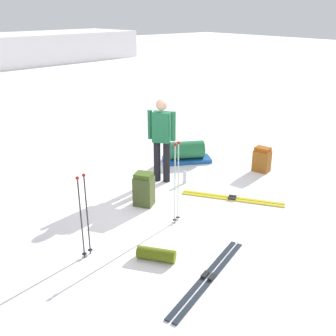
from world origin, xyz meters
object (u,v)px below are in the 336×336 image
gear_sled (187,153)px  backpack_large_dark (144,189)px  ski_poles_planted_near (84,212)px  sleeping_mat_rolled (156,254)px  ski_pair_far (208,277)px  ski_poles_planted_far (177,179)px  thermos_bottle (185,177)px  ski_pair_near (232,198)px  backpack_bright (262,160)px  skier_standing (162,137)px

gear_sled → backpack_large_dark: bearing=-150.8°
ski_poles_planted_near → sleeping_mat_rolled: (0.71, -0.70, -0.61)m
ski_poles_planted_near → ski_pair_far: bearing=-55.9°
gear_sled → ski_poles_planted_far: bearing=-135.1°
sleeping_mat_rolled → thermos_bottle: thermos_bottle is taller
ski_poles_planted_near → gear_sled: bearing=28.0°
sleeping_mat_rolled → ski_pair_far: bearing=-69.6°
ski_pair_near → backpack_bright: backpack_bright is taller
ski_pair_near → backpack_bright: bearing=19.5°
gear_sled → sleeping_mat_rolled: (-2.90, -2.62, -0.13)m
ski_pair_near → backpack_large_dark: backpack_large_dark is taller
backpack_bright → ski_poles_planted_far: (-2.86, -0.52, 0.50)m
ski_poles_planted_far → ski_pair_near: bearing=-0.6°
thermos_bottle → gear_sled: bearing=46.5°
ski_pair_near → gear_sled: gear_sled is taller
backpack_large_dark → gear_sled: 2.33m
backpack_bright → ski_poles_planted_near: bearing=-174.2°
backpack_bright → thermos_bottle: bearing=161.6°
ski_pair_near → gear_sled: (0.63, 1.99, 0.21)m
ski_pair_far → skier_standing: bearing=62.7°
ski_pair_near → ski_poles_planted_near: 3.06m
backpack_large_dark → sleeping_mat_rolled: (-0.86, -1.48, -0.21)m
ski_poles_planted_far → sleeping_mat_rolled: size_ratio=2.54×
ski_pair_far → ski_poles_planted_near: (-0.99, 1.46, 0.69)m
ski_pair_far → thermos_bottle: bearing=54.6°
backpack_bright → ski_poles_planted_far: ski_poles_planted_far is taller
ski_poles_planted_near → gear_sled: size_ratio=1.07×
ski_pair_far → ski_poles_planted_far: bearing=65.8°
backpack_bright → sleeping_mat_rolled: backpack_bright is taller
ski_poles_planted_near → gear_sled: (3.61, 1.91, -0.48)m
backpack_large_dark → ski_poles_planted_near: ski_poles_planted_near is taller
skier_standing → ski_pair_near: 1.83m
ski_pair_far → sleeping_mat_rolled: 0.82m
skier_standing → ski_pair_near: skier_standing is taller
skier_standing → gear_sled: size_ratio=1.44×
sleeping_mat_rolled → thermos_bottle: (2.06, 1.73, 0.04)m
ski_poles_planted_far → thermos_bottle: 1.71m
backpack_large_dark → ski_poles_planted_far: bearing=-86.6°
ski_pair_near → gear_sled: 2.10m
skier_standing → sleeping_mat_rolled: (-1.77, -2.12, -0.86)m
ski_poles_planted_far → sleeping_mat_rolled: 1.31m
ski_poles_planted_near → ski_poles_planted_far: size_ratio=0.90×
ski_pair_far → sleeping_mat_rolled: size_ratio=3.39×
gear_sled → thermos_bottle: gear_sled is taller
ski_poles_planted_far → sleeping_mat_rolled: (-0.91, -0.64, -0.68)m
gear_sled → ski_pair_near: bearing=-107.5°
ski_pair_far → backpack_bright: bearing=28.9°
ski_pair_near → thermos_bottle: (-0.21, 1.10, 0.12)m
backpack_large_dark → backpack_bright: backpack_large_dark is taller
backpack_bright → backpack_large_dark: bearing=173.7°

